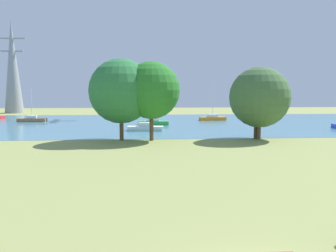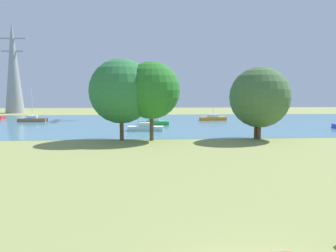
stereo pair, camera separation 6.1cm
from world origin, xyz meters
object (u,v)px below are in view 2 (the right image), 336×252
object	(u,v)px
sailboat_orange	(213,118)
sailboat_green	(154,122)
electricity_pylon	(13,67)
tree_west_near	(121,91)
tree_east_near	(257,100)
sailboat_brown	(33,119)
sailboat_white	(146,127)
tree_east_far	(151,90)
tree_west_far	(260,97)

from	to	relation	value
sailboat_orange	sailboat_green	xyz separation A→B (m)	(-11.03, -7.87, 0.01)
electricity_pylon	tree_west_near	bearing A→B (deg)	-59.71
tree_east_near	tree_west_near	bearing A→B (deg)	-179.05
sailboat_orange	tree_west_near	bearing A→B (deg)	-121.05
sailboat_brown	sailboat_white	distance (m)	24.79
tree_east_far	tree_west_far	bearing A→B (deg)	0.63
sailboat_green	tree_west_far	size ratio (longest dim) A/B	0.97
tree_west_far	electricity_pylon	xyz separation A→B (m)	(-44.09, 49.55, 6.41)
sailboat_white	tree_east_far	world-z (taller)	tree_east_far
tree_east_far	tree_east_near	distance (m)	11.86
electricity_pylon	sailboat_white	bearing A→B (deg)	-52.08
tree_east_far	tree_west_far	distance (m)	12.02
sailboat_orange	electricity_pylon	bearing A→B (deg)	150.89
tree_east_far	electricity_pylon	world-z (taller)	electricity_pylon
tree_west_near	tree_east_near	distance (m)	15.10
sailboat_brown	tree_west_far	world-z (taller)	tree_west_far
sailboat_green	electricity_pylon	world-z (taller)	electricity_pylon
sailboat_green	tree_west_near	world-z (taller)	tree_west_near
sailboat_green	tree_east_far	xyz separation A→B (m)	(-0.71, -17.41, 4.98)
tree_west_far	tree_east_far	bearing A→B (deg)	-179.37
tree_east_far	tree_east_near	world-z (taller)	tree_east_far
sailboat_green	tree_east_near	size ratio (longest dim) A/B	1.13
sailboat_orange	sailboat_white	world-z (taller)	sailboat_orange
tree_east_far	electricity_pylon	bearing A→B (deg)	122.86
sailboat_brown	tree_east_far	distance (m)	32.16
sailboat_white	tree_east_near	bearing A→B (deg)	-35.00
tree_east_near	tree_west_far	world-z (taller)	tree_west_far
tree_east_far	sailboat_brown	bearing A→B (deg)	129.58
tree_west_near	tree_east_far	world-z (taller)	tree_west_near
sailboat_brown	sailboat_green	bearing A→B (deg)	-18.67
sailboat_green	tree_west_far	bearing A→B (deg)	-56.84
sailboat_white	electricity_pylon	xyz separation A→B (m)	(-31.46, 40.38, 10.64)
sailboat_orange	tree_west_near	world-z (taller)	tree_west_near
sailboat_orange	electricity_pylon	xyz separation A→B (m)	(-43.83, 24.41, 10.64)
tree_west_near	sailboat_orange	bearing A→B (deg)	58.95
sailboat_white	tree_west_near	size ratio (longest dim) A/B	0.80
tree_west_near	tree_east_near	bearing A→B (deg)	0.95
sailboat_green	electricity_pylon	xyz separation A→B (m)	(-32.80, 32.28, 10.63)
sailboat_white	tree_east_near	size ratio (longest dim) A/B	1.03
tree_east_near	sailboat_orange	bearing A→B (deg)	90.13
sailboat_white	tree_east_near	xyz separation A→B (m)	(12.43, -8.71, 3.91)
sailboat_green	sailboat_brown	size ratio (longest dim) A/B	1.32
sailboat_brown	tree_west_far	size ratio (longest dim) A/B	0.73
sailboat_brown	tree_east_far	size ratio (longest dim) A/B	0.69
tree_west_near	tree_east_far	size ratio (longest dim) A/B	1.04
sailboat_white	tree_east_near	world-z (taller)	sailboat_white
sailboat_orange	tree_west_far	size ratio (longest dim) A/B	0.90
sailboat_white	tree_west_far	bearing A→B (deg)	-36.00
tree_east_near	electricity_pylon	bearing A→B (deg)	131.80
sailboat_white	sailboat_orange	bearing A→B (deg)	52.22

